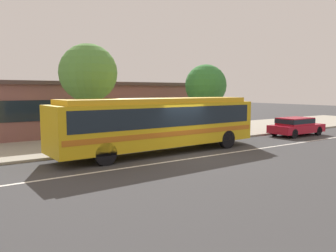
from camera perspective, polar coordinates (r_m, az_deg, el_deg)
name	(u,v)px	position (r m, az deg, el deg)	size (l,w,h in m)	color
ground_plane	(186,155)	(16.74, 3.07, -4.97)	(120.00, 120.00, 0.00)	#3B3B3B
sidewalk_slab	(124,138)	(22.32, -7.41, -2.09)	(60.00, 8.00, 0.12)	#A59E8C
lane_stripe_center	(196,158)	(16.12, 4.81, -5.40)	(56.00, 0.16, 0.01)	silver
transit_bus	(160,121)	(17.19, -1.38, 0.83)	(11.28, 2.78, 2.81)	gold
sedan_far_ahead	(296,126)	(25.51, 20.92, 0.08)	(4.30, 1.84, 1.29)	#B21528
pedestrian_waiting_near_sign	(211,122)	(22.35, 7.32, 0.68)	(0.45, 0.45, 1.72)	#676858
pedestrian_walking_along_curb	(141,126)	(20.44, -4.69, 0.05)	(0.46, 0.46, 1.63)	#6D6D59
bus_stop_sign	(202,113)	(21.45, 5.78, 2.17)	(0.08, 0.44, 2.56)	gray
street_tree_near_stop	(88,73)	(19.26, -13.40, 8.71)	(3.21, 3.21, 5.65)	brown
street_tree_mid_block	(206,85)	(23.94, 6.42, 6.86)	(2.93, 2.93, 4.91)	brown
station_building	(85,107)	(27.02, -13.89, 3.14)	(21.89, 7.82, 3.81)	#83514D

